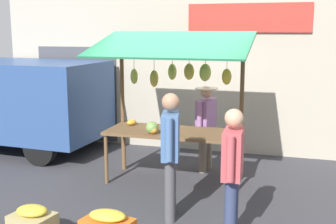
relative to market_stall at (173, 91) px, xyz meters
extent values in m
plane|color=#38383D|center=(-0.01, 0.02, -1.55)|extent=(40.00, 40.00, 0.00)
cube|color=#B2A893|center=(-0.01, -2.18, 0.15)|extent=(9.00, 0.25, 3.40)
cube|color=red|center=(-0.95, -2.03, 1.20)|extent=(2.40, 0.06, 0.56)
cube|color=#47474C|center=(2.83, -2.04, -0.45)|extent=(1.90, 0.04, 2.10)
cube|color=brown|center=(-0.01, 0.02, -0.69)|extent=(2.20, 0.90, 0.05)
cylinder|color=brown|center=(1.03, 0.41, -1.13)|extent=(0.06, 0.06, 0.83)
cylinder|color=brown|center=(-1.05, 0.41, -1.13)|extent=(0.06, 0.06, 0.83)
cylinder|color=brown|center=(1.03, -0.37, -1.13)|extent=(0.06, 0.06, 0.83)
cylinder|color=brown|center=(-1.05, -0.37, -1.13)|extent=(0.06, 0.06, 0.83)
cylinder|color=brown|center=(1.05, -0.38, -0.37)|extent=(0.07, 0.07, 2.35)
cylinder|color=brown|center=(-1.07, -0.38, -0.37)|extent=(0.07, 0.07, 2.35)
cylinder|color=brown|center=(-0.01, -0.38, 0.60)|extent=(2.12, 0.06, 0.06)
cube|color=#23724C|center=(-0.01, 0.17, 0.75)|extent=(2.50, 1.46, 0.39)
cylinder|color=brown|center=(-0.82, -0.32, 0.48)|extent=(0.01, 0.01, 0.25)
ellipsoid|color=yellow|center=(-0.82, -0.32, 0.22)|extent=(0.16, 0.13, 0.26)
cylinder|color=brown|center=(-0.46, -0.34, 0.51)|extent=(0.01, 0.01, 0.18)
ellipsoid|color=#B2CC4C|center=(-0.46, -0.34, 0.28)|extent=(0.26, 0.28, 0.29)
cylinder|color=brown|center=(-0.18, -0.34, 0.51)|extent=(0.01, 0.01, 0.18)
ellipsoid|color=gold|center=(-0.18, -0.34, 0.28)|extent=(0.21, 0.19, 0.28)
cylinder|color=brown|center=(0.13, -0.39, 0.50)|extent=(0.01, 0.01, 0.20)
ellipsoid|color=#B2CC4C|center=(0.13, -0.39, 0.27)|extent=(0.22, 0.23, 0.27)
cylinder|color=brown|center=(0.44, -0.35, 0.45)|extent=(0.01, 0.01, 0.31)
ellipsoid|color=gold|center=(0.44, -0.35, 0.15)|extent=(0.18, 0.21, 0.29)
cylinder|color=brown|center=(0.81, -0.35, 0.46)|extent=(0.01, 0.01, 0.30)
ellipsoid|color=#B2CC4C|center=(0.81, -0.35, 0.17)|extent=(0.19, 0.19, 0.27)
ellipsoid|color=gold|center=(0.80, -0.18, -0.62)|extent=(0.20, 0.22, 0.10)
sphere|color=#729E4C|center=(0.26, 0.32, -0.57)|extent=(0.20, 0.20, 0.20)
ellipsoid|color=orange|center=(0.27, 0.33, -0.60)|extent=(0.26, 0.23, 0.14)
cylinder|color=#726656|center=(-0.43, -0.85, -1.16)|extent=(0.14, 0.14, 0.76)
cylinder|color=#726656|center=(-0.38, -0.60, -1.16)|extent=(0.14, 0.14, 0.76)
cube|color=#93669E|center=(-0.40, -0.73, -0.51)|extent=(0.31, 0.50, 0.54)
cylinder|color=#93669E|center=(-0.46, -1.01, -0.49)|extent=(0.09, 0.09, 0.50)
cylinder|color=#93669E|center=(-0.34, -0.44, -0.49)|extent=(0.09, 0.09, 0.50)
sphere|color=tan|center=(-0.40, -0.73, -0.11)|extent=(0.21, 0.21, 0.21)
cylinder|color=beige|center=(-0.40, -0.73, -0.04)|extent=(0.40, 0.40, 0.02)
cylinder|color=#4C4C51|center=(-0.40, 1.56, -1.12)|extent=(0.14, 0.14, 0.85)
cylinder|color=#4C4C51|center=(-0.34, 1.28, -1.12)|extent=(0.14, 0.14, 0.85)
cube|color=#476B9E|center=(-0.37, 1.42, -0.40)|extent=(0.33, 0.55, 0.60)
cylinder|color=#476B9E|center=(-0.44, 1.73, -0.37)|extent=(0.09, 0.09, 0.55)
cylinder|color=#476B9E|center=(-0.30, 1.11, -0.37)|extent=(0.09, 0.09, 0.55)
sphere|color=#A87A5B|center=(-0.37, 1.42, 0.05)|extent=(0.23, 0.23, 0.23)
cylinder|color=navy|center=(-1.26, 1.96, -1.14)|extent=(0.14, 0.14, 0.80)
cylinder|color=navy|center=(-1.25, 1.69, -1.14)|extent=(0.14, 0.14, 0.80)
cube|color=#BF4C51|center=(-1.25, 1.82, -0.46)|extent=(0.24, 0.50, 0.57)
cylinder|color=#BF4C51|center=(-1.27, 2.13, -0.43)|extent=(0.09, 0.09, 0.52)
cylinder|color=#BF4C51|center=(-1.24, 1.52, -0.43)|extent=(0.09, 0.09, 0.52)
sphere|color=tan|center=(-1.25, 1.82, -0.03)|extent=(0.22, 0.22, 0.22)
cube|color=#2D4C84|center=(4.09, -1.05, -0.44)|extent=(4.49, 2.08, 1.55)
cylinder|color=black|center=(2.64, -0.14, -1.22)|extent=(0.67, 0.21, 0.66)
cylinder|color=black|center=(2.56, -1.81, -1.22)|extent=(0.67, 0.21, 0.66)
ellipsoid|color=yellow|center=(0.14, 2.35, -1.19)|extent=(0.45, 0.29, 0.12)
ellipsoid|color=yellow|center=(1.07, 2.48, -1.19)|extent=(0.39, 0.29, 0.12)
camera|label=1|loc=(-1.94, 6.81, 0.98)|focal=46.90mm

